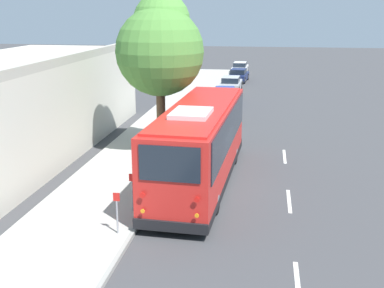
% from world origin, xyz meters
% --- Properties ---
extents(ground_plane, '(160.00, 160.00, 0.00)m').
position_xyz_m(ground_plane, '(0.00, 0.00, 0.00)').
color(ground_plane, '#3D3D3F').
extents(sidewalk_slab, '(80.00, 4.11, 0.15)m').
position_xyz_m(sidewalk_slab, '(0.00, 4.13, 0.07)').
color(sidewalk_slab, '#A3A099').
rests_on(sidewalk_slab, ground).
extents(curb_strip, '(80.00, 0.14, 0.15)m').
position_xyz_m(curb_strip, '(0.00, 2.00, 0.07)').
color(curb_strip, gray).
rests_on(curb_strip, ground).
extents(shuttle_bus, '(10.92, 3.02, 3.59)m').
position_xyz_m(shuttle_bus, '(0.50, 0.47, 1.93)').
color(shuttle_bus, red).
rests_on(shuttle_bus, ground).
extents(parked_sedan_gray, '(4.33, 2.01, 1.31)m').
position_xyz_m(parked_sedan_gray, '(13.02, 0.84, 0.61)').
color(parked_sedan_gray, slate).
rests_on(parked_sedan_gray, ground).
extents(parked_sedan_blue, '(4.40, 2.04, 1.32)m').
position_xyz_m(parked_sedan_blue, '(18.67, 1.02, 0.62)').
color(parked_sedan_blue, navy).
rests_on(parked_sedan_blue, ground).
extents(parked_sedan_silver, '(4.68, 1.90, 1.33)m').
position_xyz_m(parked_sedan_silver, '(25.10, 1.03, 0.62)').
color(parked_sedan_silver, '#A8AAAF').
rests_on(parked_sedan_silver, ground).
extents(parked_sedan_navy, '(4.53, 2.04, 1.32)m').
position_xyz_m(parked_sedan_navy, '(31.26, 0.70, 0.61)').
color(parked_sedan_navy, '#19234C').
rests_on(parked_sedan_navy, ground).
extents(parked_sedan_white, '(4.58, 1.82, 1.29)m').
position_xyz_m(parked_sedan_white, '(38.08, 0.94, 0.60)').
color(parked_sedan_white, silver).
rests_on(parked_sedan_white, ground).
extents(street_tree, '(4.40, 4.40, 7.95)m').
position_xyz_m(street_tree, '(4.83, 3.08, 5.53)').
color(street_tree, brown).
rests_on(street_tree, sidewalk_slab).
extents(sign_post_near, '(0.06, 0.22, 1.42)m').
position_xyz_m(sign_post_near, '(-4.94, 2.45, 0.88)').
color(sign_post_near, gray).
rests_on(sign_post_near, sidewalk_slab).
extents(sign_post_far, '(0.06, 0.22, 1.42)m').
position_xyz_m(sign_post_far, '(-3.09, 2.45, 0.89)').
color(sign_post_far, gray).
rests_on(sign_post_far, sidewalk_slab).
extents(fire_hydrant, '(0.22, 0.22, 0.81)m').
position_xyz_m(fire_hydrant, '(9.21, 2.40, 0.55)').
color(fire_hydrant, red).
rests_on(fire_hydrant, sidewalk_slab).
extents(building_backdrop, '(20.32, 7.68, 5.18)m').
position_xyz_m(building_backdrop, '(4.05, 10.89, 2.40)').
color(building_backdrop, beige).
rests_on(building_backdrop, ground).
extents(lane_stripe_behind, '(2.40, 0.14, 0.01)m').
position_xyz_m(lane_stripe_behind, '(-6.90, -3.26, 0.00)').
color(lane_stripe_behind, silver).
rests_on(lane_stripe_behind, ground).
extents(lane_stripe_mid, '(2.40, 0.14, 0.01)m').
position_xyz_m(lane_stripe_mid, '(-0.90, -3.26, 0.00)').
color(lane_stripe_mid, silver).
rests_on(lane_stripe_mid, ground).
extents(lane_stripe_ahead, '(2.40, 0.14, 0.01)m').
position_xyz_m(lane_stripe_ahead, '(5.10, -3.26, 0.00)').
color(lane_stripe_ahead, silver).
rests_on(lane_stripe_ahead, ground).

